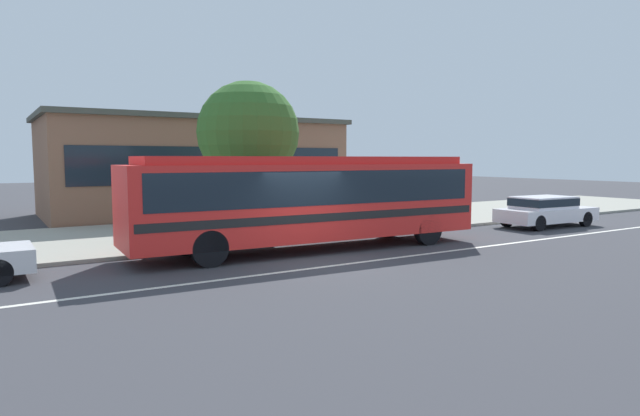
# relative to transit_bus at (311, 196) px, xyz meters

# --- Properties ---
(ground_plane) EXTENTS (120.00, 120.00, 0.00)m
(ground_plane) POSITION_rel_transit_bus_xyz_m (-0.97, -1.71, -1.71)
(ground_plane) COLOR #39393E
(sidewalk_slab) EXTENTS (60.00, 8.00, 0.12)m
(sidewalk_slab) POSITION_rel_transit_bus_xyz_m (-0.97, 5.35, -1.65)
(sidewalk_slab) COLOR gray
(sidewalk_slab) RESTS_ON ground_plane
(lane_stripe_center) EXTENTS (56.00, 0.16, 0.01)m
(lane_stripe_center) POSITION_rel_transit_bus_xyz_m (-0.97, -2.51, -1.71)
(lane_stripe_center) COLOR silver
(lane_stripe_center) RESTS_ON ground_plane
(transit_bus) EXTENTS (11.52, 2.92, 2.95)m
(transit_bus) POSITION_rel_transit_bus_xyz_m (0.00, 0.00, 0.00)
(transit_bus) COLOR red
(transit_bus) RESTS_ON ground_plane
(sedan_far_ahead) EXTENTS (4.58, 2.02, 1.29)m
(sedan_far_ahead) POSITION_rel_transit_bus_xyz_m (11.40, -0.29, -0.99)
(sedan_far_ahead) COLOR white
(sedan_far_ahead) RESTS_ON ground_plane
(pedestrian_waiting_near_sign) EXTENTS (0.48, 0.48, 1.70)m
(pedestrian_waiting_near_sign) POSITION_rel_transit_bus_xyz_m (-0.55, 2.94, -0.60)
(pedestrian_waiting_near_sign) COLOR navy
(pedestrian_waiting_near_sign) RESTS_ON sidewalk_slab
(pedestrian_walking_along_curb) EXTENTS (0.39, 0.39, 1.69)m
(pedestrian_walking_along_curb) POSITION_rel_transit_bus_xyz_m (-2.19, 2.12, -0.61)
(pedestrian_walking_along_curb) COLOR navy
(pedestrian_walking_along_curb) RESTS_ON sidewalk_slab
(street_tree_near_stop) EXTENTS (3.78, 3.78, 5.62)m
(street_tree_near_stop) POSITION_rel_transit_bus_xyz_m (-0.29, 4.02, 2.13)
(street_tree_near_stop) COLOR brown
(street_tree_near_stop) RESTS_ON sidewalk_slab
(station_building) EXTENTS (14.80, 7.90, 4.93)m
(station_building) POSITION_rel_transit_bus_xyz_m (0.71, 13.18, 0.76)
(station_building) COLOR brown
(station_building) RESTS_ON ground_plane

